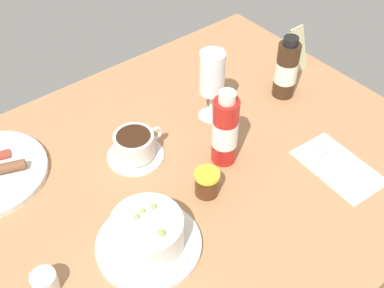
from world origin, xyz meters
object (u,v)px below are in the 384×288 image
Objects in this scene: sauce_bottle_brown at (286,69)px; sauce_bottle_red at (225,131)px; cutlery_setting at (337,165)px; creamer_jug at (44,282)px; menu_card at (293,47)px; jam_jar at (207,183)px; coffee_cup at (135,146)px; porridge_bowl at (148,235)px; wine_glass at (212,76)px.

sauce_bottle_red reaches higher than sauce_bottle_brown.
cutlery_setting is 27.08cm from sauce_bottle_brown.
menu_card reaches higher than creamer_jug.
jam_jar is at bearing -1.07° from creamer_jug.
porridge_bowl is at bearing -118.28° from coffee_cup.
porridge_bowl is 1.20× the size of sauce_bottle_brown.
jam_jar is (16.60, 3.32, -0.89)cm from porridge_bowl.
menu_card is at bearing 21.91° from sauce_bottle_red.
wine_glass is at bearing -175.36° from menu_card.
sauce_bottle_red reaches higher than jam_jar.
coffee_cup is 41.38cm from sauce_bottle_brown.
wine_glass is (-10.26, 29.38, 11.23)cm from cutlery_setting.
sauce_bottle_red is (-17.40, 16.80, 7.93)cm from cutlery_setting.
porridge_bowl is 23.61cm from coffee_cup.
menu_card reaches higher than porridge_bowl.
jam_jar is 50.52cm from menu_card.
jam_jar is at bearing -132.39° from wine_glass.
menu_card reaches higher than cutlery_setting.
coffee_cup is 23.09cm from wine_glass.
jam_jar is at bearing -150.70° from sauce_bottle_red.
porridge_bowl is 1.08× the size of sauce_bottle_red.
sauce_bottle_red reaches higher than cutlery_setting.
porridge_bowl is at bearing -162.90° from sauce_bottle_brown.
wine_glass is (51.05, 16.93, 9.38)cm from creamer_jug.
creamer_jug is (-18.41, 3.98, -1.59)cm from porridge_bowl.
wine_glass is (32.64, 20.90, 7.79)cm from porridge_bowl.
sauce_bottle_red is at bearing -119.56° from wine_glass.
creamer_jug is 0.44× the size of menu_card.
wine_glass reaches higher than menu_card.
coffee_cup is 0.74× the size of sauce_bottle_red.
wine_glass is 25.33cm from jam_jar.
sauce_bottle_brown is at bearing 69.53° from cutlery_setting.
sauce_bottle_brown is at bearing -6.67° from coffee_cup.
jam_jar is at bearing -156.60° from menu_card.
creamer_jug is 44.55cm from sauce_bottle_red.
creamer_jug is at bearing 178.93° from jam_jar.
jam_jar is at bearing -72.77° from coffee_cup.
sauce_bottle_brown reaches higher than jam_jar.
sauce_bottle_brown reaches higher than menu_card.
coffee_cup is at bearing 29.60° from creamer_jug.
wine_glass reaches higher than creamer_jug.
porridge_bowl is 1.01× the size of cutlery_setting.
porridge_bowl is 67.11cm from menu_card.
sauce_bottle_red is (-7.13, -12.58, -3.30)cm from wine_glass.
sauce_bottle_red is 40.37cm from menu_card.
sauce_bottle_red is (-26.54, -7.68, 0.85)cm from sauce_bottle_brown.
sauce_bottle_brown is (9.14, 24.48, 7.08)cm from cutlery_setting.
menu_card is at bearing 20.38° from porridge_bowl.
creamer_jug is 83.65cm from menu_card.
wine_glass is 0.97× the size of sauce_bottle_red.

